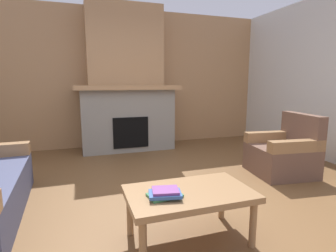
# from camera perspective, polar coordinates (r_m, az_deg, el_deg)

# --- Properties ---
(ground) EXTENTS (9.00, 9.00, 0.00)m
(ground) POSITION_cam_1_polar(r_m,az_deg,el_deg) (2.92, 0.73, -16.74)
(ground) COLOR brown
(wall_back_wood_panel) EXTENTS (6.00, 0.12, 2.70)m
(wall_back_wood_panel) POSITION_cam_1_polar(r_m,az_deg,el_deg) (5.54, -9.68, 9.93)
(wall_back_wood_panel) COLOR tan
(wall_back_wood_panel) RESTS_ON ground
(fireplace) EXTENTS (1.90, 0.82, 2.70)m
(fireplace) POSITION_cam_1_polar(r_m,az_deg,el_deg) (5.17, -8.96, 7.93)
(fireplace) COLOR gray
(fireplace) RESTS_ON ground
(armchair) EXTENTS (0.85, 0.85, 0.85)m
(armchair) POSITION_cam_1_polar(r_m,az_deg,el_deg) (4.10, 23.58, -5.40)
(armchair) COLOR brown
(armchair) RESTS_ON ground
(coffee_table) EXTENTS (1.00, 0.60, 0.43)m
(coffee_table) POSITION_cam_1_polar(r_m,az_deg,el_deg) (2.21, 4.59, -14.96)
(coffee_table) COLOR #997047
(coffee_table) RESTS_ON ground
(book_stack_near_edge) EXTENTS (0.27, 0.23, 0.06)m
(book_stack_near_edge) POSITION_cam_1_polar(r_m,az_deg,el_deg) (2.06, -0.65, -14.27)
(book_stack_near_edge) COLOR #3D7F4C
(book_stack_near_edge) RESTS_ON coffee_table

